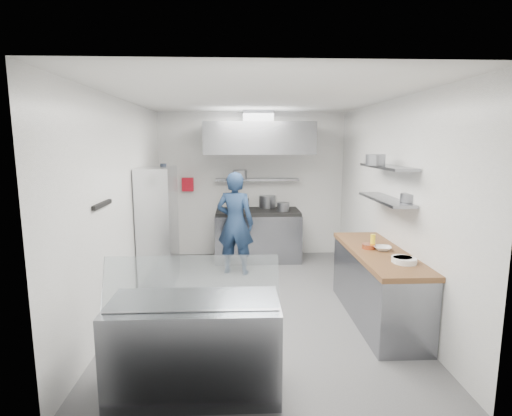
{
  "coord_description": "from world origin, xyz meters",
  "views": [
    {
      "loc": [
        -0.26,
        -5.34,
        2.23
      ],
      "look_at": [
        0.0,
        0.6,
        1.25
      ],
      "focal_mm": 28.0,
      "sensor_mm": 36.0,
      "label": 1
    }
  ],
  "objects_px": {
    "chef": "(235,223)",
    "display_case": "(195,347)",
    "wire_rack": "(158,226)",
    "gas_range": "(258,236)"
  },
  "relations": [
    {
      "from": "chef",
      "to": "display_case",
      "type": "distance_m",
      "value": 3.34
    },
    {
      "from": "wire_rack",
      "to": "chef",
      "type": "bearing_deg",
      "value": 19.15
    },
    {
      "from": "gas_range",
      "to": "wire_rack",
      "type": "height_order",
      "value": "wire_rack"
    },
    {
      "from": "gas_range",
      "to": "chef",
      "type": "relative_size",
      "value": 0.91
    },
    {
      "from": "chef",
      "to": "wire_rack",
      "type": "height_order",
      "value": "wire_rack"
    },
    {
      "from": "gas_range",
      "to": "wire_rack",
      "type": "bearing_deg",
      "value": -143.07
    },
    {
      "from": "wire_rack",
      "to": "display_case",
      "type": "relative_size",
      "value": 1.23
    },
    {
      "from": "gas_range",
      "to": "wire_rack",
      "type": "relative_size",
      "value": 0.86
    },
    {
      "from": "gas_range",
      "to": "display_case",
      "type": "height_order",
      "value": "gas_range"
    },
    {
      "from": "wire_rack",
      "to": "display_case",
      "type": "bearing_deg",
      "value": -73.18
    }
  ]
}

